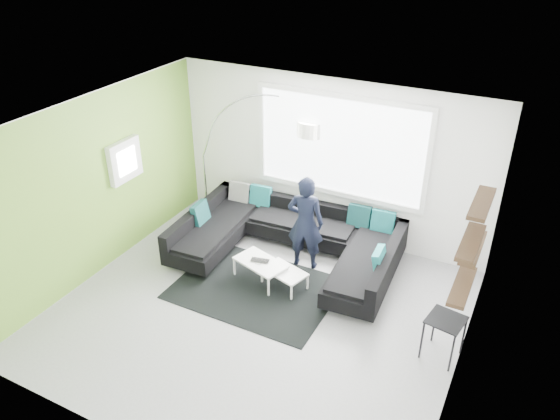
# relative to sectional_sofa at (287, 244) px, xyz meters

# --- Properties ---
(ground) EXTENTS (5.50, 5.50, 0.00)m
(ground) POSITION_rel_sectional_sofa_xyz_m (0.20, -1.38, -0.33)
(ground) COLOR gray
(ground) RESTS_ON ground
(room_shell) EXTENTS (5.54, 5.04, 2.82)m
(room_shell) POSITION_rel_sectional_sofa_xyz_m (0.24, -1.18, 1.48)
(room_shell) COLOR white
(room_shell) RESTS_ON ground
(sectional_sofa) EXTENTS (3.59, 2.35, 0.75)m
(sectional_sofa) POSITION_rel_sectional_sofa_xyz_m (0.00, 0.00, 0.00)
(sectional_sofa) COLOR black
(sectional_sofa) RESTS_ON ground
(rug) EXTENTS (2.39, 1.74, 0.01)m
(rug) POSITION_rel_sectional_sofa_xyz_m (-0.10, -0.91, -0.32)
(rug) COLOR black
(rug) RESTS_ON ground
(coffee_table) EXTENTS (1.17, 0.88, 0.34)m
(coffee_table) POSITION_rel_sectional_sofa_xyz_m (0.06, -0.65, -0.16)
(coffee_table) COLOR white
(coffee_table) RESTS_ON ground
(arc_lamp) EXTENTS (2.39, 1.35, 2.40)m
(arc_lamp) POSITION_rel_sectional_sofa_xyz_m (-2.05, 0.73, 0.87)
(arc_lamp) COLOR white
(arc_lamp) RESTS_ON ground
(side_table) EXTENTS (0.51, 0.51, 0.60)m
(side_table) POSITION_rel_sectional_sofa_xyz_m (2.73, -1.04, -0.03)
(side_table) COLOR black
(side_table) RESTS_ON ground
(person) EXTENTS (0.73, 0.62, 1.58)m
(person) POSITION_rel_sectional_sofa_xyz_m (0.30, 0.02, 0.46)
(person) COLOR black
(person) RESTS_ON ground
(laptop) EXTENTS (0.36, 0.31, 0.02)m
(laptop) POSITION_rel_sectional_sofa_xyz_m (-0.14, -0.69, 0.02)
(laptop) COLOR black
(laptop) RESTS_ON coffee_table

